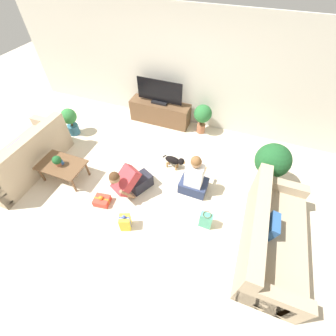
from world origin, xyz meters
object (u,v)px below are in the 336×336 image
(sofa_right, at_px, (270,237))
(potted_plant_corner_right, at_px, (272,162))
(potted_plant_back_right, at_px, (203,115))
(sofa_left, at_px, (25,158))
(gift_box_b, at_px, (125,222))
(gift_box_a, at_px, (102,201))
(person_sitting, at_px, (194,179))
(tv, at_px, (160,93))
(gift_bag_a, at_px, (206,220))
(coffee_table, at_px, (62,166))
(potted_plant_corner_left, at_px, (70,120))
(tabletop_plant, at_px, (57,161))
(dog, at_px, (175,161))
(person_kneeling, at_px, (131,181))
(mug, at_px, (61,162))
(tv_console, at_px, (160,112))

(sofa_right, height_order, potted_plant_corner_right, potted_plant_corner_right)
(sofa_right, height_order, potted_plant_back_right, sofa_right)
(sofa_left, bearing_deg, gift_box_b, 78.89)
(gift_box_a, bearing_deg, person_sitting, 30.52)
(tv, distance_m, person_sitting, 2.42)
(gift_box_a, height_order, gift_bag_a, gift_bag_a)
(person_sitting, height_order, gift_box_b, person_sitting)
(coffee_table, relative_size, gift_bag_a, 2.46)
(tv, bearing_deg, potted_plant_corner_left, -146.20)
(tabletop_plant, bearing_deg, person_sitting, 14.07)
(sofa_right, bearing_deg, gift_box_b, 102.46)
(dog, bearing_deg, sofa_left, 114.90)
(potted_plant_corner_right, bearing_deg, sofa_right, -83.59)
(tv, bearing_deg, potted_plant_corner_right, -24.21)
(gift_bag_a, bearing_deg, person_kneeling, 172.62)
(potted_plant_back_right, xyz_separation_m, person_sitting, (0.34, -1.83, -0.14))
(dog, bearing_deg, person_kneeling, 152.48)
(potted_plant_corner_left, xyz_separation_m, potted_plant_corner_right, (4.54, -0.00, 0.23))
(tv, relative_size, mug, 9.46)
(tv, xyz_separation_m, dog, (0.91, -1.45, -0.59))
(person_kneeling, bearing_deg, coffee_table, -147.94)
(coffee_table, relative_size, mug, 7.43)
(sofa_left, height_order, mug, sofa_left)
(tv_console, height_order, person_kneeling, person_kneeling)
(potted_plant_corner_right, relative_size, potted_plant_back_right, 1.32)
(tv, xyz_separation_m, person_sitting, (1.45, -1.88, -0.46))
(gift_bag_a, bearing_deg, sofa_left, -179.89)
(dog, bearing_deg, person_sitting, -124.96)
(coffee_table, relative_size, gift_box_a, 2.86)
(potted_plant_back_right, bearing_deg, potted_plant_corner_left, -158.28)
(dog, xyz_separation_m, gift_box_b, (-0.32, -1.61, -0.07))
(person_sitting, height_order, dog, person_sitting)
(person_kneeling, xyz_separation_m, gift_box_b, (0.23, -0.71, -0.19))
(potted_plant_corner_right, relative_size, mug, 8.21)
(tv, height_order, tabletop_plant, tv)
(gift_box_a, bearing_deg, dog, 53.75)
(sofa_left, distance_m, gift_box_a, 1.94)
(gift_box_a, xyz_separation_m, tabletop_plant, (-1.03, 0.25, 0.45))
(person_sitting, bearing_deg, potted_plant_corner_right, -151.46)
(dog, height_order, tabletop_plant, tabletop_plant)
(person_kneeling, xyz_separation_m, dog, (0.55, 0.90, -0.13))
(person_sitting, relative_size, gift_box_a, 3.05)
(person_sitting, bearing_deg, tabletop_plant, 15.06)
(sofa_left, distance_m, tv, 3.26)
(person_sitting, xyz_separation_m, dog, (-0.54, 0.43, -0.13))
(tv, bearing_deg, coffee_table, -113.40)
(potted_plant_corner_right, bearing_deg, mug, -161.66)
(sofa_left, xyz_separation_m, sofa_right, (4.84, -0.00, 0.00))
(tv, distance_m, tabletop_plant, 2.76)
(sofa_right, bearing_deg, mug, 88.87)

